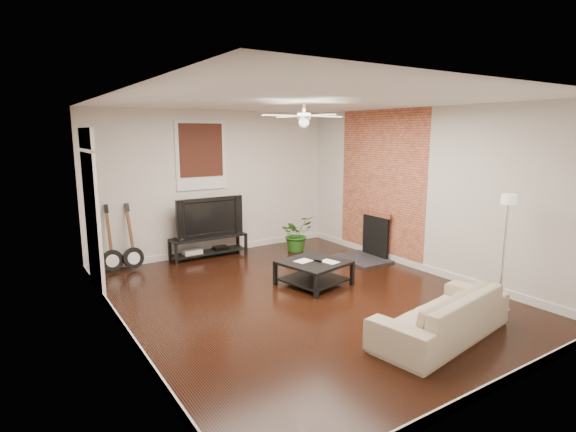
# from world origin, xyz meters

# --- Properties ---
(room) EXTENTS (5.01, 6.01, 2.81)m
(room) POSITION_xyz_m (0.00, 0.00, 1.40)
(room) COLOR black
(room) RESTS_ON ground
(brick_accent) EXTENTS (0.02, 2.20, 2.80)m
(brick_accent) POSITION_xyz_m (2.49, 1.00, 1.40)
(brick_accent) COLOR #AE5338
(brick_accent) RESTS_ON floor
(fireplace) EXTENTS (0.80, 1.10, 0.92)m
(fireplace) POSITION_xyz_m (2.20, 1.00, 0.46)
(fireplace) COLOR black
(fireplace) RESTS_ON floor
(window_back) EXTENTS (1.00, 0.06, 1.30)m
(window_back) POSITION_xyz_m (-0.30, 2.97, 1.95)
(window_back) COLOR #3A160F
(window_back) RESTS_ON wall_back
(door_left) EXTENTS (0.08, 1.00, 2.50)m
(door_left) POSITION_xyz_m (-2.46, 1.90, 1.25)
(door_left) COLOR white
(door_left) RESTS_ON wall_left
(tv_stand) EXTENTS (1.48, 0.40, 0.41)m
(tv_stand) POSITION_xyz_m (-0.28, 2.78, 0.21)
(tv_stand) COLOR black
(tv_stand) RESTS_ON floor
(tv) EXTENTS (1.33, 0.17, 0.76)m
(tv) POSITION_xyz_m (-0.28, 2.80, 0.80)
(tv) COLOR black
(tv) RESTS_ON tv_stand
(coffee_table) EXTENTS (1.09, 1.09, 0.39)m
(coffee_table) POSITION_xyz_m (0.46, 0.35, 0.19)
(coffee_table) COLOR black
(coffee_table) RESTS_ON floor
(sofa) EXTENTS (2.06, 1.07, 0.57)m
(sofa) POSITION_xyz_m (0.62, -1.95, 0.29)
(sofa) COLOR tan
(sofa) RESTS_ON floor
(floor_lamp) EXTENTS (0.30, 0.30, 1.60)m
(floor_lamp) POSITION_xyz_m (1.97, -1.85, 0.80)
(floor_lamp) COLOR silver
(floor_lamp) RESTS_ON floor
(potted_plant) EXTENTS (0.74, 0.67, 0.73)m
(potted_plant) POSITION_xyz_m (1.38, 2.20, 0.37)
(potted_plant) COLOR #265F1B
(potted_plant) RESTS_ON floor
(guitar_left) EXTENTS (0.38, 0.28, 1.19)m
(guitar_left) POSITION_xyz_m (-2.08, 2.75, 0.60)
(guitar_left) COLOR black
(guitar_left) RESTS_ON floor
(guitar_right) EXTENTS (0.41, 0.32, 1.19)m
(guitar_right) POSITION_xyz_m (-1.73, 2.72, 0.60)
(guitar_right) COLOR black
(guitar_right) RESTS_ON floor
(ceiling_fan) EXTENTS (1.24, 1.24, 0.32)m
(ceiling_fan) POSITION_xyz_m (0.00, 0.00, 2.60)
(ceiling_fan) COLOR white
(ceiling_fan) RESTS_ON ceiling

